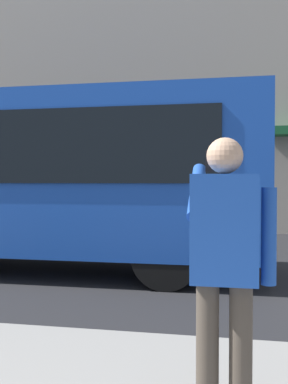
% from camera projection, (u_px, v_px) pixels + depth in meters
% --- Properties ---
extents(ground_plane, '(60.00, 60.00, 0.00)m').
position_uv_depth(ground_plane, '(207.00, 275.00, 7.73)').
color(ground_plane, '#232326').
extents(building_facade_far, '(28.00, 1.55, 12.00)m').
position_uv_depth(building_facade_far, '(222.00, 38.00, 14.24)').
color(building_facade_far, '#A89E8E').
rests_on(building_facade_far, ground_plane).
extents(red_bus, '(9.05, 2.54, 3.08)m').
position_uv_depth(red_bus, '(9.00, 175.00, 8.31)').
color(red_bus, '#1947AD').
rests_on(red_bus, ground_plane).
extents(pedestrian_photographer, '(0.53, 0.52, 1.70)m').
position_uv_depth(pedestrian_photographer, '(225.00, 255.00, 2.80)').
color(pedestrian_photographer, '#4C4238').
rests_on(pedestrian_photographer, sidewalk_curb).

